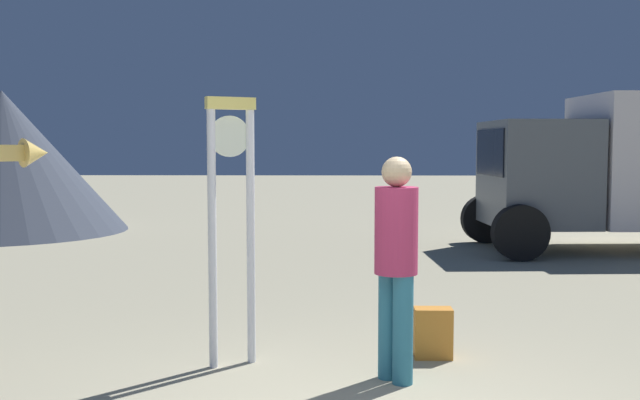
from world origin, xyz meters
TOP-DOWN VIEW (x-y plane):
  - standing_clock at (-1.13, 1.61)m, footprint 0.41×0.26m
  - person_near_clock at (0.20, 1.21)m, footprint 0.34×0.34m
  - backpack at (0.58, 1.84)m, footprint 0.33×0.23m
  - dome_tent at (-7.31, 10.91)m, footprint 5.07×5.07m

SIDE VIEW (x-z plane):
  - backpack at x=0.58m, z-range 0.00..0.43m
  - person_near_clock at x=0.20m, z-range 0.10..1.86m
  - standing_clock at x=-1.13m, z-range 0.21..2.45m
  - dome_tent at x=-7.31m, z-range 0.00..2.99m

